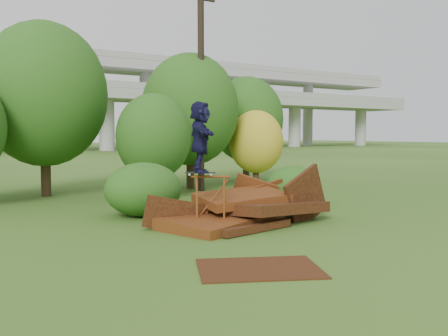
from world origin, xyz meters
TOP-DOWN VIEW (x-y plane):
  - ground at (0.00, 0.00)m, footprint 240.00×240.00m
  - scrap_pile at (-0.00, 2.10)m, footprint 5.70×3.12m
  - grind_rail at (-1.30, 1.89)m, footprint 0.87×0.63m
  - skateboard at (-1.51, 2.03)m, footprint 0.77×0.62m
  - skater at (-1.51, 2.03)m, footprint 1.24×1.76m
  - flat_plate at (-2.57, -1.79)m, footprint 2.74×2.45m
  - tree_1 at (-3.00, 11.51)m, footprint 4.99×4.99m
  - tree_2 at (0.19, 8.26)m, footprint 2.87×2.87m
  - tree_3 at (3.25, 10.75)m, footprint 4.43×4.43m
  - tree_4 at (6.51, 10.07)m, footprint 2.63×2.63m
  - tree_5 at (7.76, 12.54)m, footprint 3.95×3.95m
  - shrub_left at (-1.81, 4.89)m, footprint 2.38×2.19m
  - shrub_right at (3.68, 4.27)m, footprint 1.95×1.79m
  - utility_pole at (3.13, 9.61)m, footprint 1.40×0.28m

SIDE VIEW (x-z plane):
  - ground at x=0.00m, z-range 0.00..0.00m
  - flat_plate at x=-2.57m, z-range 0.00..0.03m
  - scrap_pile at x=0.00m, z-range -0.60..1.36m
  - shrub_right at x=3.68m, z-range 0.00..1.38m
  - shrub_left at x=-1.81m, z-range 0.00..1.65m
  - grind_rail at x=-1.30m, z-range 0.19..1.62m
  - skateboard at x=-1.51m, z-range 1.46..1.54m
  - tree_4 at x=6.51m, z-range 0.30..3.93m
  - tree_2 at x=0.19m, z-range 0.36..4.41m
  - skater at x=-1.51m, z-range 1.52..3.35m
  - tree_5 at x=7.76m, z-range 0.50..6.05m
  - tree_3 at x=3.25m, z-range 0.52..6.66m
  - tree_1 at x=-3.00m, z-range 0.59..7.53m
  - utility_pole at x=3.13m, z-range 0.07..9.05m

